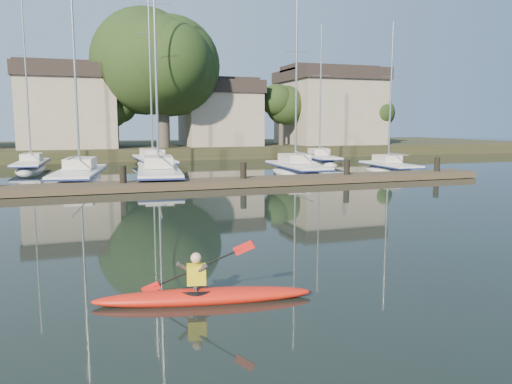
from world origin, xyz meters
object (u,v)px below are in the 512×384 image
object	(u,v)px
sailboat_2	(159,184)
sailboat_7	(320,165)
sailboat_5	(32,172)
sailboat_3	(297,177)
sailboat_6	(154,169)
sailboat_1	(80,185)
kayak	(203,293)
sailboat_4	(389,174)
dock	(186,184)

from	to	relation	value
sailboat_2	sailboat_7	world-z (taller)	sailboat_2
sailboat_5	sailboat_3	bearing A→B (deg)	-25.89
sailboat_5	sailboat_7	world-z (taller)	sailboat_5
sailboat_6	sailboat_7	distance (m)	13.32
sailboat_1	sailboat_3	distance (m)	13.07
kayak	sailboat_4	bearing A→B (deg)	59.65
sailboat_6	sailboat_2	bearing A→B (deg)	-97.29
sailboat_1	sailboat_6	world-z (taller)	sailboat_6
sailboat_3	sailboat_6	distance (m)	11.71
sailboat_4	sailboat_3	bearing A→B (deg)	176.02
sailboat_4	sailboat_7	bearing A→B (deg)	99.77
dock	sailboat_7	bearing A→B (deg)	42.65
sailboat_3	sailboat_2	bearing A→B (deg)	-171.68
sailboat_6	sailboat_7	xyz separation A→B (m)	(13.28, -1.03, 0.01)
dock	sailboat_2	world-z (taller)	sailboat_2
sailboat_1	sailboat_6	bearing A→B (deg)	67.83
sailboat_2	sailboat_5	world-z (taller)	sailboat_2
dock	sailboat_4	xyz separation A→B (m)	(14.40, 3.97, -0.38)
dock	sailboat_6	xyz separation A→B (m)	(0.11, 13.36, -0.40)
dock	sailboat_1	xyz separation A→B (m)	(-5.04, 4.62, -0.41)
sailboat_2	sailboat_4	distance (m)	15.20
sailboat_1	dock	bearing A→B (deg)	-34.21
kayak	sailboat_7	xyz separation A→B (m)	(16.10, 28.19, -0.34)
sailboat_1	sailboat_5	distance (m)	9.58
dock	sailboat_7	world-z (taller)	sailboat_7
dock	sailboat_7	distance (m)	18.21
sailboat_3	sailboat_7	bearing A→B (deg)	56.95
sailboat_6	kayak	bearing A→B (deg)	-97.36
sailboat_4	sailboat_7	distance (m)	8.43
dock	sailboat_1	bearing A→B (deg)	137.47
dock	sailboat_6	world-z (taller)	sailboat_6
kayak	dock	xyz separation A→B (m)	(2.71, 15.85, 0.05)
dock	sailboat_6	size ratio (longest dim) A/B	2.05
kayak	sailboat_5	world-z (taller)	sailboat_5
sailboat_2	sailboat_4	xyz separation A→B (m)	(15.20, 0.19, 0.03)
kayak	sailboat_6	bearing A→B (deg)	94.92
sailboat_5	kayak	bearing A→B (deg)	-76.60
sailboat_2	sailboat_6	distance (m)	9.62
sailboat_1	sailboat_7	distance (m)	19.97
kayak	sailboat_1	size ratio (longest dim) A/B	0.27
sailboat_1	sailboat_6	distance (m)	10.15
sailboat_1	sailboat_7	bearing A→B (deg)	31.04
dock	sailboat_7	xyz separation A→B (m)	(13.39, 12.33, -0.38)
dock	sailboat_5	size ratio (longest dim) A/B	2.54
sailboat_4	sailboat_7	xyz separation A→B (m)	(-1.01, 8.37, -0.00)
sailboat_2	kayak	bearing A→B (deg)	-89.32
sailboat_5	sailboat_6	world-z (taller)	sailboat_6
kayak	sailboat_5	size ratio (longest dim) A/B	0.30
dock	sailboat_3	xyz separation A→B (m)	(8.03, 4.74, -0.40)
sailboat_7	sailboat_1	bearing A→B (deg)	-147.38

